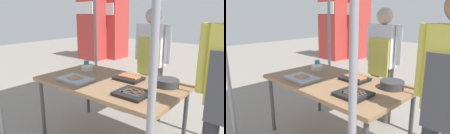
# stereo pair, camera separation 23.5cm
# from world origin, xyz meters

# --- Properties ---
(stall_table) EXTENTS (1.60, 0.90, 0.75)m
(stall_table) POSITION_xyz_m (0.00, 0.00, 0.70)
(stall_table) COLOR #9E724C
(stall_table) RESTS_ON ground
(tray_grilled_sausages) EXTENTS (0.37, 0.26, 0.05)m
(tray_grilled_sausages) POSITION_xyz_m (-0.30, -0.23, 0.77)
(tray_grilled_sausages) COLOR #ADADB2
(tray_grilled_sausages) RESTS_ON stall_table
(tray_meat_skewers) EXTENTS (0.30, 0.28, 0.04)m
(tray_meat_skewers) POSITION_xyz_m (0.43, -0.19, 0.77)
(tray_meat_skewers) COLOR black
(tray_meat_skewers) RESTS_ON stall_table
(tray_pork_links) EXTENTS (0.31, 0.23, 0.05)m
(tray_pork_links) POSITION_xyz_m (0.15, 0.17, 0.77)
(tray_pork_links) COLOR black
(tray_pork_links) RESTS_ON stall_table
(cooking_wok) EXTENTS (0.40, 0.24, 0.08)m
(cooking_wok) POSITION_xyz_m (0.58, 0.23, 0.79)
(cooking_wok) COLOR #38383A
(cooking_wok) RESTS_ON stall_table
(condiment_bowl) EXTENTS (0.15, 0.15, 0.06)m
(condiment_bowl) POSITION_xyz_m (-0.52, 0.17, 0.78)
(condiment_bowl) COLOR silver
(condiment_bowl) RESTS_ON stall_table
(drink_cup_near_edge) EXTENTS (0.07, 0.07, 0.08)m
(drink_cup_near_edge) POSITION_xyz_m (-0.67, 0.30, 0.79)
(drink_cup_near_edge) COLOR #338CBF
(drink_cup_near_edge) RESTS_ON stall_table
(vendor_woman) EXTENTS (0.52, 0.23, 1.55)m
(vendor_woman) POSITION_xyz_m (0.07, 0.82, 0.92)
(vendor_woman) COLOR #595147
(vendor_woman) RESTS_ON ground
(neighbor_stall_left) EXTENTS (0.87, 0.80, 2.02)m
(neighbor_stall_left) POSITION_xyz_m (-3.16, 3.96, 1.01)
(neighbor_stall_left) COLOR #BF3833
(neighbor_stall_left) RESTS_ON ground
(neighbor_stall_right) EXTENTS (0.79, 0.80, 2.06)m
(neighbor_stall_right) POSITION_xyz_m (-3.47, 3.39, 1.03)
(neighbor_stall_right) COLOR #BF3833
(neighbor_stall_right) RESTS_ON ground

